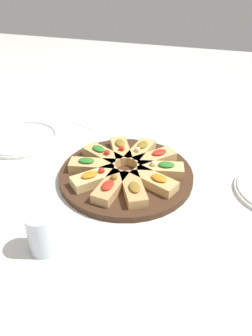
% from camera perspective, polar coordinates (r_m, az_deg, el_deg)
% --- Properties ---
extents(ground_plane, '(3.00, 3.00, 0.00)m').
position_cam_1_polar(ground_plane, '(0.95, -0.00, -1.59)').
color(ground_plane, silver).
extents(serving_board, '(0.38, 0.38, 0.02)m').
position_cam_1_polar(serving_board, '(0.95, -0.00, -1.13)').
color(serving_board, '#422819').
rests_on(serving_board, ground_plane).
extents(focaccia_slice_0, '(0.14, 0.10, 0.04)m').
position_cam_1_polar(focaccia_slice_0, '(0.99, -4.12, 2.27)').
color(focaccia_slice_0, tan).
rests_on(focaccia_slice_0, serving_board).
extents(focaccia_slice_1, '(0.14, 0.07, 0.04)m').
position_cam_1_polar(focaccia_slice_1, '(0.95, -5.93, 0.41)').
color(focaccia_slice_1, tan).
rests_on(focaccia_slice_1, serving_board).
extents(focaccia_slice_2, '(0.13, 0.13, 0.04)m').
position_cam_1_polar(focaccia_slice_2, '(0.90, -5.39, -1.71)').
color(focaccia_slice_2, '#DBB775').
rests_on(focaccia_slice_2, serving_board).
extents(focaccia_slice_3, '(0.07, 0.14, 0.04)m').
position_cam_1_polar(focaccia_slice_3, '(0.86, -2.69, -3.26)').
color(focaccia_slice_3, tan).
rests_on(focaccia_slice_3, serving_board).
extents(focaccia_slice_4, '(0.11, 0.14, 0.04)m').
position_cam_1_polar(focaccia_slice_4, '(0.86, 1.26, -3.60)').
color(focaccia_slice_4, tan).
rests_on(focaccia_slice_4, serving_board).
extents(focaccia_slice_5, '(0.14, 0.10, 0.04)m').
position_cam_1_polar(focaccia_slice_5, '(0.89, 4.90, -2.25)').
color(focaccia_slice_5, tan).
rests_on(focaccia_slice_5, serving_board).
extents(focaccia_slice_6, '(0.14, 0.08, 0.04)m').
position_cam_1_polar(focaccia_slice_6, '(0.93, 6.00, -0.19)').
color(focaccia_slice_6, '#DBB775').
rests_on(focaccia_slice_6, serving_board).
extents(focaccia_slice_7, '(0.13, 0.13, 0.04)m').
position_cam_1_polar(focaccia_slice_7, '(0.98, 5.01, 1.68)').
color(focaccia_slice_7, tan).
rests_on(focaccia_slice_7, serving_board).
extents(focaccia_slice_8, '(0.07, 0.14, 0.04)m').
position_cam_1_polar(focaccia_slice_8, '(1.01, 2.50, 2.89)').
color(focaccia_slice_8, tan).
rests_on(focaccia_slice_8, serving_board).
extents(focaccia_slice_9, '(0.10, 0.14, 0.04)m').
position_cam_1_polar(focaccia_slice_9, '(1.01, -0.91, 3.16)').
color(focaccia_slice_9, tan).
rests_on(focaccia_slice_9, serving_board).
extents(plate_right, '(0.25, 0.25, 0.02)m').
position_cam_1_polar(plate_right, '(1.19, -17.73, 4.94)').
color(plate_right, white).
rests_on(plate_right, ground_plane).
extents(water_glass, '(0.06, 0.06, 0.10)m').
position_cam_1_polar(water_glass, '(0.74, -14.45, -10.91)').
color(water_glass, silver).
rests_on(water_glass, ground_plane).
extents(napkin_stack, '(0.14, 0.13, 0.01)m').
position_cam_1_polar(napkin_stack, '(1.27, -6.39, 8.18)').
color(napkin_stack, white).
rests_on(napkin_stack, ground_plane).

